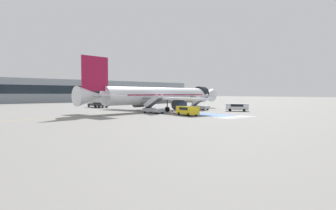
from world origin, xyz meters
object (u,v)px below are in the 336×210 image
at_px(boarding_stairs_forward, 200,106).
at_px(ground_crew_0, 182,107).
at_px(ground_crew_1, 179,107).
at_px(fuel_tanker, 98,102).
at_px(service_van_1, 237,107).
at_px(service_van_0, 187,110).
at_px(boarding_stairs_aft, 153,109).
at_px(terminal_building, 85,91).
at_px(airliner, 161,96).
at_px(traffic_cone_0, 172,113).
at_px(traffic_cone_1, 173,110).

relative_size(boarding_stairs_forward, ground_crew_0, 3.18).
height_order(ground_crew_0, ground_crew_1, ground_crew_1).
relative_size(fuel_tanker, ground_crew_0, 6.03).
bearing_deg(ground_crew_1, service_van_1, -129.39).
xyz_separation_m(boarding_stairs_forward, service_van_0, (-14.78, -11.16, 0.06)).
height_order(boarding_stairs_aft, fuel_tanker, boarding_stairs_aft).
bearing_deg(terminal_building, boarding_stairs_aft, -102.36).
height_order(boarding_stairs_aft, terminal_building, terminal_building).
bearing_deg(fuel_tanker, airliner, -78.70).
height_order(service_van_0, ground_crew_0, service_van_0).
height_order(fuel_tanker, ground_crew_0, fuel_tanker).
relative_size(boarding_stairs_forward, traffic_cone_0, 8.64).
distance_m(boarding_stairs_aft, traffic_cone_0, 5.20).
height_order(boarding_stairs_forward, terminal_building, terminal_building).
bearing_deg(traffic_cone_0, service_van_1, -6.31).
bearing_deg(boarding_stairs_forward, boarding_stairs_aft, 180.00).
xyz_separation_m(boarding_stairs_aft, ground_crew_1, (6.06, -1.46, 0.08)).
relative_size(boarding_stairs_aft, terminal_building, 0.04).
height_order(traffic_cone_0, terminal_building, terminal_building).
xyz_separation_m(traffic_cone_1, terminal_building, (12.56, 86.75, 5.28)).
bearing_deg(service_van_1, service_van_0, -27.38).
bearing_deg(airliner, boarding_stairs_forward, 64.76).
bearing_deg(traffic_cone_1, boarding_stairs_aft, -164.95).
height_order(ground_crew_0, terminal_building, terminal_building).
bearing_deg(boarding_stairs_forward, traffic_cone_0, -162.36).
xyz_separation_m(boarding_stairs_aft, service_van_1, (19.34, -7.13, 0.11)).
relative_size(ground_crew_1, traffic_cone_0, 2.96).
bearing_deg(service_van_1, traffic_cone_0, -39.65).
distance_m(service_van_0, ground_crew_0, 13.74).
bearing_deg(service_van_0, fuel_tanker, -85.66).
relative_size(airliner, traffic_cone_0, 68.76).
relative_size(airliner, traffic_cone_1, 90.68).
bearing_deg(service_van_1, boarding_stairs_aft, -53.59).
bearing_deg(boarding_stairs_aft, airliner, 33.98).
distance_m(service_van_0, traffic_cone_1, 12.14).
relative_size(ground_crew_0, traffic_cone_0, 2.72).
height_order(ground_crew_1, terminal_building, terminal_building).
bearing_deg(ground_crew_0, terminal_building, 98.83).
height_order(service_van_1, ground_crew_1, ground_crew_1).
bearing_deg(fuel_tanker, ground_crew_0, -73.13).
height_order(boarding_stairs_forward, traffic_cone_1, boarding_stairs_forward).
distance_m(boarding_stairs_forward, traffic_cone_1, 9.43).
bearing_deg(traffic_cone_0, airliner, 63.48).
bearing_deg(traffic_cone_0, traffic_cone_1, 49.12).
relative_size(boarding_stairs_forward, traffic_cone_1, 11.39).
distance_m(boarding_stairs_aft, service_van_1, 20.61).
bearing_deg(boarding_stairs_forward, terminal_building, 80.31).
xyz_separation_m(ground_crew_0, traffic_cone_1, (-2.92, -0.10, -0.74)).
relative_size(airliner, fuel_tanker, 4.20).
xyz_separation_m(boarding_stairs_aft, terminal_building, (19.41, 88.59, 4.52)).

